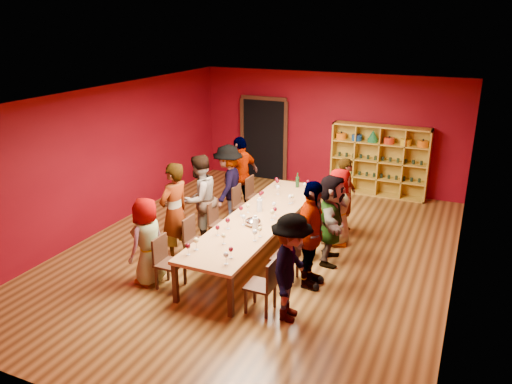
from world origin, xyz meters
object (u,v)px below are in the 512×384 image
Objects in this scene: person_left_2 at (200,199)px; person_right_4 at (346,196)px; person_left_1 at (174,212)px; person_right_0 at (291,268)px; chair_person_left_0 at (166,259)px; chair_person_left_4 at (254,194)px; person_left_0 at (147,241)px; chair_person_left_1 at (194,238)px; chair_person_right_0 at (265,283)px; person_left_4 at (241,175)px; shelving_unit at (379,157)px; tasting_table at (259,219)px; person_right_2 at (331,219)px; chair_person_left_2 at (218,221)px; chair_person_right_1 at (290,255)px; person_right_1 at (311,235)px; wine_bottle at (297,182)px; person_left_3 at (228,185)px; spittoon_bowl at (253,222)px; chair_person_right_2 at (308,233)px; chair_person_right_4 at (330,207)px; chair_person_right_3 at (321,218)px; chair_person_left_3 at (241,204)px; person_right_3 at (338,207)px.

person_left_2 is 1.12× the size of person_right_4.
person_left_1 is 2.80m from person_right_0.
chair_person_left_4 is (0.00, 3.56, 0.00)m from chair_person_left_0.
chair_person_left_1 is at bearing 162.76° from person_left_0.
person_left_4 is at bearing 120.78° from chair_person_right_0.
chair_person_right_0 is (-0.49, -6.15, -0.49)m from shelving_unit.
chair_person_left_1 is at bearing 100.39° from person_left_1.
chair_person_left_1 is at bearing -90.00° from chair_person_left_4.
tasting_table is 1.36m from person_right_2.
chair_person_left_1 is 0.90m from chair_person_left_2.
person_left_0 is (-2.66, -6.11, -0.22)m from shelving_unit.
chair_person_right_1 is at bearing 102.67° from person_left_1.
chair_person_left_1 is 0.53× the size of person_right_0.
person_right_1 is 2.96m from wine_bottle.
person_left_3 is 6.01× the size of spittoon_bowl.
person_right_4 is (2.46, -0.09, -0.10)m from person_left_4.
person_left_2 reaches higher than person_left_3.
person_right_0 reaches higher than chair_person_right_2.
chair_person_right_4 is (1.82, 2.54, 0.00)m from chair_person_left_1.
chair_person_right_1 is at bearing -22.76° from spittoon_bowl.
chair_person_right_4 is (-0.41, 3.50, -0.34)m from person_right_0.
chair_person_left_0 is 0.53× the size of person_right_0.
shelving_unit is at bearing 81.59° from chair_person_right_3.
chair_person_left_1 and chair_person_left_3 have the same top height.
tasting_table is 2.43× the size of person_right_1.
person_left_4 reaches higher than chair_person_left_4.
person_right_2 reaches higher than chair_person_left_2.
person_right_3 is at bearing 0.00° from chair_person_right_3.
chair_person_right_4 is (2.22, 1.64, -0.40)m from person_left_2.
person_right_0 reaches higher than spittoon_bowl.
person_left_4 is at bearing 84.67° from person_right_4.
chair_person_left_4 is (0.30, 0.68, -0.39)m from person_left_3.
person_left_1 is 2.11× the size of chair_person_left_4.
shelving_unit is 5.85m from person_left_1.
chair_person_right_1 is 2.86m from wine_bottle.
shelving_unit is at bearing 72.08° from tasting_table.
chair_person_left_0 is at bearing 128.50° from person_right_3.
chair_person_right_4 is at bearing -100.43° from shelving_unit.
person_right_3 is (2.16, 0.99, 0.29)m from chair_person_left_2.
chair_person_left_2 is (0.00, 0.90, 0.00)m from chair_person_left_1.
person_left_4 reaches higher than person_right_4.
chair_person_right_0 is at bearing -27.84° from chair_person_left_1.
chair_person_left_4 and chair_person_right_2 have the same top height.
person_left_1 is 1.01× the size of person_right_1.
shelving_unit is 3.66m from person_left_4.
chair_person_left_1 is 2.63m from chair_person_left_4.
person_left_1 is at bearing 101.14° from person_right_2.
person_left_3 is 1.99m from spittoon_bowl.
person_right_4 reaches higher than person_right_3.
chair_person_right_4 is at bearing 94.58° from person_left_3.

